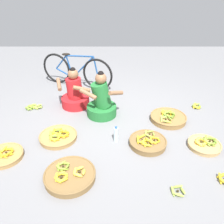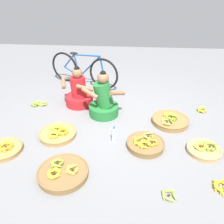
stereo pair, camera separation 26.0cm
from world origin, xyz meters
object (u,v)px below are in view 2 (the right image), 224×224
object	(u,v)px
bicycle_leaning	(83,70)
water_bottle	(114,135)
banana_basket_mid_left	(204,149)
banana_basket_front_left	(58,133)
banana_basket_front_center	(4,149)
loose_bananas_near_vendor	(224,188)
loose_bananas_back_center	(169,195)
vendor_woman_front	(104,101)
banana_basket_near_bicycle	(145,144)
vendor_woman_behind	(79,93)
loose_bananas_back_left	(39,104)
loose_bananas_front_right	(202,110)
banana_basket_back_right	(170,120)
banana_basket_mid_right	(63,172)

from	to	relation	value
bicycle_leaning	water_bottle	size ratio (longest dim) A/B	6.31
banana_basket_mid_left	banana_basket_front_left	distance (m)	2.15
banana_basket_front_center	loose_bananas_near_vendor	world-z (taller)	banana_basket_front_center
bicycle_leaning	loose_bananas_back_center	world-z (taller)	bicycle_leaning
water_bottle	vendor_woman_front	bearing A→B (deg)	107.65
banana_basket_front_left	banana_basket_near_bicycle	bearing A→B (deg)	-6.46
loose_bananas_back_center	vendor_woman_behind	bearing A→B (deg)	125.17
banana_basket_mid_left	banana_basket_front_left	world-z (taller)	same
vendor_woman_behind	loose_bananas_back_center	bearing A→B (deg)	-54.83
loose_bananas_back_left	loose_bananas_front_right	world-z (taller)	loose_bananas_back_left
vendor_woman_front	loose_bananas_back_left	xyz separation A→B (m)	(-1.28, 0.24, -0.24)
vendor_woman_front	loose_bananas_near_vendor	size ratio (longest dim) A/B	2.85
bicycle_leaning	vendor_woman_front	bearing A→B (deg)	-64.59
banana_basket_back_right	bicycle_leaning	bearing A→B (deg)	140.08
loose_bananas_back_center	loose_bananas_back_left	bearing A→B (deg)	138.66
water_bottle	loose_bananas_front_right	bearing A→B (deg)	33.59
banana_basket_mid_left	loose_bananas_back_left	size ratio (longest dim) A/B	1.41
banana_basket_mid_left	bicycle_leaning	bearing A→B (deg)	134.31
banana_basket_front_center	banana_basket_front_left	bearing A→B (deg)	33.58
banana_basket_near_bicycle	vendor_woman_front	bearing A→B (deg)	129.46
loose_bananas_front_right	water_bottle	distance (m)	1.84
banana_basket_near_bicycle	loose_bananas_front_right	bearing A→B (deg)	46.09
vendor_woman_behind	banana_basket_front_left	distance (m)	1.06
vendor_woman_front	loose_bananas_front_right	distance (m)	1.81
loose_bananas_near_vendor	water_bottle	bearing A→B (deg)	148.89
loose_bananas_front_right	banana_basket_front_center	bearing A→B (deg)	-155.48
banana_basket_front_center	water_bottle	xyz separation A→B (m)	(1.51, 0.37, 0.07)
banana_basket_front_center	loose_bananas_back_left	world-z (taller)	banana_basket_front_center
banana_basket_front_center	water_bottle	world-z (taller)	water_bottle
vendor_woman_front	banana_basket_front_center	distance (m)	1.71
banana_basket_mid_right	banana_basket_back_right	bearing A→B (deg)	41.61
bicycle_leaning	banana_basket_back_right	xyz separation A→B (m)	(1.74, -1.46, -0.30)
vendor_woman_front	banana_basket_front_left	size ratio (longest dim) A/B	1.44
vendor_woman_behind	banana_basket_front_center	distance (m)	1.66
vendor_woman_behind	banana_basket_mid_right	world-z (taller)	vendor_woman_behind
banana_basket_mid_right	loose_bananas_back_left	distance (m)	1.98
banana_basket_mid_left	banana_basket_front_left	bearing A→B (deg)	174.83
banana_basket_mid_left	water_bottle	bearing A→B (deg)	173.74
banana_basket_near_bicycle	loose_bananas_front_right	distance (m)	1.55
bicycle_leaning	loose_bananas_front_right	distance (m)	2.60
vendor_woman_behind	banana_basket_near_bicycle	bearing A→B (deg)	-44.49
vendor_woman_front	banana_basket_front_center	xyz separation A→B (m)	(-1.27, -1.12, -0.22)
bicycle_leaning	loose_bananas_front_right	size ratio (longest dim) A/B	7.86
bicycle_leaning	banana_basket_back_right	distance (m)	2.29
banana_basket_front_center	vendor_woman_behind	bearing A→B (deg)	62.65
loose_bananas_near_vendor	loose_bananas_back_center	size ratio (longest dim) A/B	1.79
bicycle_leaning	banana_basket_mid_left	distance (m)	3.04
banana_basket_back_right	water_bottle	bearing A→B (deg)	-147.70
bicycle_leaning	loose_bananas_front_right	bearing A→B (deg)	-23.00
banana_basket_mid_left	loose_bananas_front_right	distance (m)	1.19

